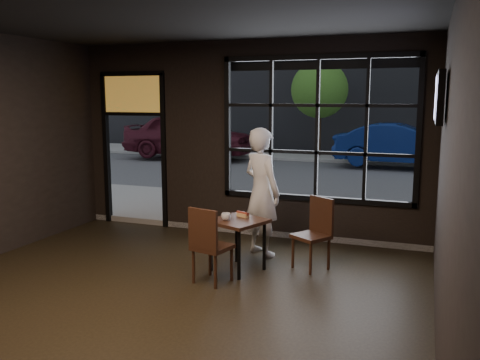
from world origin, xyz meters
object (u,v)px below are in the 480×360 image
at_px(chair_near, 212,244).
at_px(man, 262,192).
at_px(cafe_table, 238,245).
at_px(navy_car, 400,145).

relative_size(chair_near, man, 0.52).
height_order(cafe_table, navy_car, navy_car).
bearing_deg(cafe_table, navy_car, 104.15).
bearing_deg(navy_car, chair_near, 173.21).
bearing_deg(chair_near, navy_car, -84.53).
relative_size(cafe_table, navy_car, 0.17).
bearing_deg(navy_car, man, 173.40).
relative_size(cafe_table, chair_near, 0.72).
bearing_deg(man, navy_car, -65.31).
bearing_deg(cafe_table, man, 106.21).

